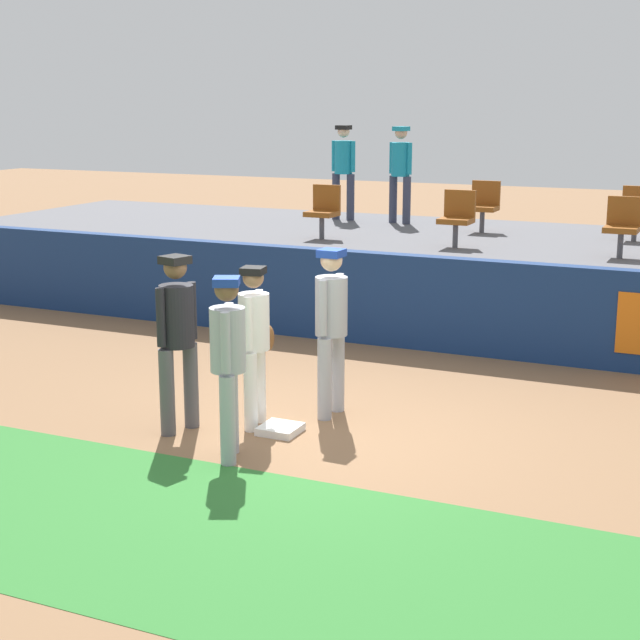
{
  "coord_description": "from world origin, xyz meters",
  "views": [
    {
      "loc": [
        4.09,
        -8.65,
        3.4
      ],
      "look_at": [
        -0.28,
        0.94,
        1.0
      ],
      "focal_mm": 54.72,
      "sensor_mm": 36.0,
      "label": 1
    }
  ],
  "objects": [
    {
      "name": "player_fielder_home",
      "position": [
        -0.62,
        0.05,
        0.99
      ],
      "size": [
        0.38,
        0.56,
        1.71
      ],
      "rotation": [
        0.0,
        0.0,
        -1.38
      ],
      "color": "white",
      "rests_on": "ground_plane"
    },
    {
      "name": "spectator_hooded",
      "position": [
        -1.79,
        7.68,
        2.22
      ],
      "size": [
        0.46,
        0.4,
        1.69
      ],
      "rotation": [
        0.0,
        0.0,
        2.84
      ],
      "color": "#33384C",
      "rests_on": "bleacher_platform"
    },
    {
      "name": "seat_front_right",
      "position": [
        2.33,
        5.35,
        1.71
      ],
      "size": [
        0.46,
        0.44,
        0.84
      ],
      "color": "#4C4C51",
      "rests_on": "bleacher_platform"
    },
    {
      "name": "field_wall",
      "position": [
        0.02,
        3.9,
        0.65
      ],
      "size": [
        18.0,
        0.26,
        1.31
      ],
      "color": "navy",
      "rests_on": "ground_plane"
    },
    {
      "name": "seat_front_center",
      "position": [
        -0.04,
        5.35,
        1.71
      ],
      "size": [
        0.47,
        0.44,
        0.84
      ],
      "color": "#4C4C51",
      "rests_on": "bleacher_platform"
    },
    {
      "name": "player_runner_visitor",
      "position": [
        -0.39,
        -0.91,
        1.03
      ],
      "size": [
        0.45,
        0.46,
        1.78
      ],
      "rotation": [
        0.0,
        0.0,
        -1.15
      ],
      "color": "#9EA3AD",
      "rests_on": "ground_plane"
    },
    {
      "name": "seat_front_left",
      "position": [
        -2.22,
        5.35,
        1.71
      ],
      "size": [
        0.46,
        0.44,
        0.84
      ],
      "color": "#4C4C51",
      "rests_on": "bleacher_platform"
    },
    {
      "name": "ground_plane",
      "position": [
        0.0,
        0.0,
        0.0
      ],
      "size": [
        60.0,
        60.0,
        0.0
      ],
      "primitive_type": "plane",
      "color": "#846042"
    },
    {
      "name": "bleacher_platform",
      "position": [
        0.0,
        6.48,
        0.62
      ],
      "size": [
        18.0,
        4.8,
        1.23
      ],
      "primitive_type": "cube",
      "color": "#59595E",
      "rests_on": "ground_plane"
    },
    {
      "name": "first_base",
      "position": [
        -0.28,
        -0.06,
        0.04
      ],
      "size": [
        0.4,
        0.4,
        0.08
      ],
      "primitive_type": "cube",
      "color": "white",
      "rests_on": "ground_plane"
    },
    {
      "name": "seat_back_right",
      "position": [
        2.29,
        7.15,
        1.71
      ],
      "size": [
        0.47,
        0.44,
        0.84
      ],
      "color": "#4C4C51",
      "rests_on": "bleacher_platform"
    },
    {
      "name": "player_coach_visitor",
      "position": [
        -0.04,
        0.71,
        1.07
      ],
      "size": [
        0.36,
        0.52,
        1.84
      ],
      "rotation": [
        0.0,
        0.0,
        -1.6
      ],
      "color": "#9EA3AD",
      "rests_on": "ground_plane"
    },
    {
      "name": "grass_foreground_strip",
      "position": [
        0.0,
        -2.49,
        0.0
      ],
      "size": [
        18.0,
        2.8,
        0.01
      ],
      "primitive_type": "cube",
      "color": "#2D722D",
      "rests_on": "ground_plane"
    },
    {
      "name": "player_umpire",
      "position": [
        -1.27,
        -0.42,
        1.07
      ],
      "size": [
        0.43,
        0.5,
        1.85
      ],
      "rotation": [
        0.0,
        0.0,
        -1.84
      ],
      "color": "#4C4C51",
      "rests_on": "ground_plane"
    },
    {
      "name": "spectator_capped",
      "position": [
        -2.91,
        7.74,
        2.22
      ],
      "size": [
        0.47,
        0.35,
        1.7
      ],
      "rotation": [
        0.0,
        0.0,
        3.04
      ],
      "color": "#33384C",
      "rests_on": "bleacher_platform"
    },
    {
      "name": "seat_back_center",
      "position": [
        -0.13,
        7.15,
        1.71
      ],
      "size": [
        0.47,
        0.44,
        0.84
      ],
      "color": "#4C4C51",
      "rests_on": "bleacher_platform"
    }
  ]
}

